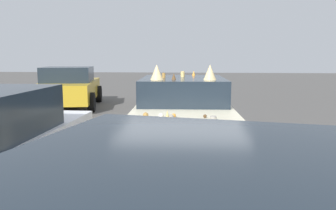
# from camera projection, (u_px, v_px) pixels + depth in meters

# --- Properties ---
(ground_plane) EXTENTS (60.00, 60.00, 0.00)m
(ground_plane) POSITION_uv_depth(u_px,v_px,m) (183.00, 149.00, 6.88)
(ground_plane) COLOR #514F4C
(art_car_decorated) EXTENTS (4.47, 2.22, 1.72)m
(art_car_decorated) POSITION_uv_depth(u_px,v_px,m) (183.00, 113.00, 6.82)
(art_car_decorated) COLOR beige
(art_car_decorated) RESTS_ON ground
(parked_sedan_behind_left) EXTENTS (4.20, 2.61, 1.47)m
(parked_sedan_behind_left) POSITION_uv_depth(u_px,v_px,m) (69.00, 87.00, 12.32)
(parked_sedan_behind_left) COLOR gold
(parked_sedan_behind_left) RESTS_ON ground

